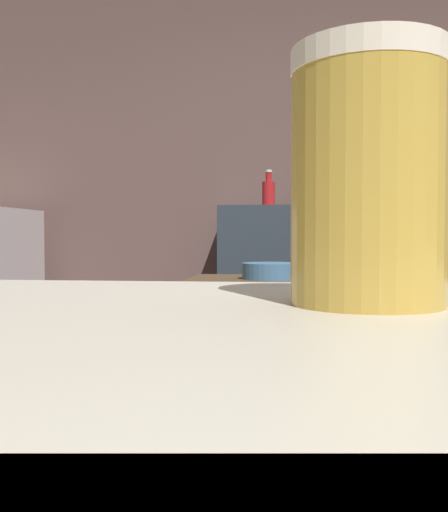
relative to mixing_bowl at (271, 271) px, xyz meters
name	(u,v)px	position (x,y,z in m)	size (l,w,h in m)	color
wall_back	(349,188)	(0.42, 1.52, 0.40)	(5.20, 0.10, 2.70)	brown
back_shelf	(308,319)	(0.17, 1.24, -0.34)	(0.97, 0.36, 1.23)	#303A43
mixing_bowl	(271,271)	(0.00, 0.00, 0.00)	(0.20, 0.20, 0.05)	teal
pint_glass_near	(368,178)	(0.09, -1.61, 0.15)	(0.08, 0.08, 0.14)	gold
bottle_hot_sauce	(303,189)	(0.14, 1.27, 0.37)	(0.05, 0.05, 0.25)	#2C5499
bottle_vinegar	(269,192)	(-0.05, 1.22, 0.35)	(0.07, 0.07, 0.20)	red
bottle_soy	(340,189)	(0.34, 1.31, 0.38)	(0.07, 0.07, 0.25)	#295792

